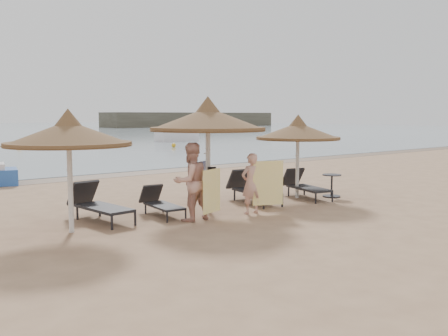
# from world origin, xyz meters

# --- Properties ---
(ground) EXTENTS (160.00, 160.00, 0.00)m
(ground) POSITION_xyz_m (0.00, 0.00, 0.00)
(ground) COLOR #A67F60
(ground) RESTS_ON ground
(wet_sand_strip) EXTENTS (200.00, 1.60, 0.01)m
(wet_sand_strip) POSITION_xyz_m (0.00, 9.40, 0.00)
(wet_sand_strip) COLOR brown
(wet_sand_strip) RESTS_ON ground
(palapa_left) EXTENTS (2.64, 2.64, 2.62)m
(palapa_left) POSITION_xyz_m (-4.01, 0.67, 2.08)
(palapa_left) COLOR silver
(palapa_left) RESTS_ON ground
(palapa_center) EXTENTS (2.98, 2.98, 2.96)m
(palapa_center) POSITION_xyz_m (-0.34, 0.73, 2.36)
(palapa_center) COLOR silver
(palapa_center) RESTS_ON ground
(palapa_right) EXTENTS (2.52, 2.52, 2.50)m
(palapa_right) POSITION_xyz_m (3.01, 0.73, 1.99)
(palapa_right) COLOR silver
(palapa_right) RESTS_ON ground
(lounger_far_left) EXTENTS (0.87, 2.07, 0.90)m
(lounger_far_left) POSITION_xyz_m (-3.06, 1.44, 0.40)
(lounger_far_left) COLOR black
(lounger_far_left) RESTS_ON ground
(lounger_near_left) EXTENTS (0.70, 1.66, 0.72)m
(lounger_near_left) POSITION_xyz_m (-1.60, 1.03, 0.32)
(lounger_near_left) COLOR black
(lounger_near_left) RESTS_ON ground
(lounger_near_right) EXTENTS (0.99, 2.10, 0.90)m
(lounger_near_right) POSITION_xyz_m (1.44, 1.04, 0.40)
(lounger_near_right) COLOR black
(lounger_near_right) RESTS_ON ground
(lounger_far_right) EXTENTS (1.07, 1.99, 0.85)m
(lounger_far_right) POSITION_xyz_m (3.19, 0.62, 0.38)
(lounger_far_right) COLOR black
(lounger_far_right) RESTS_ON ground
(side_table) EXTENTS (0.57, 0.57, 0.69)m
(side_table) POSITION_xyz_m (3.94, 0.18, 0.32)
(side_table) COLOR black
(side_table) RESTS_ON ground
(person_left) EXTENTS (0.98, 0.64, 2.14)m
(person_left) POSITION_xyz_m (-1.35, 0.06, 1.07)
(person_left) COLOR tan
(person_left) RESTS_ON ground
(person_right) EXTENTS (0.86, 0.61, 1.77)m
(person_right) POSITION_xyz_m (0.30, -0.21, 0.89)
(person_right) COLOR tan
(person_right) RESTS_ON ground
(towel_left) EXTENTS (0.70, 0.26, 1.03)m
(towel_left) POSITION_xyz_m (-1.00, -0.29, 0.71)
(towel_left) COLOR yellow
(towel_left) RESTS_ON ground
(towel_right) EXTENTS (0.74, 0.35, 1.12)m
(towel_right) POSITION_xyz_m (0.65, -0.46, 0.77)
(towel_right) COLOR yellow
(towel_right) RESTS_ON ground
(bag_patterned) EXTENTS (0.28, 0.18, 0.34)m
(bag_patterned) POSITION_xyz_m (-0.34, 0.91, 1.12)
(bag_patterned) COLOR silver
(bag_patterned) RESTS_ON ground
(bag_dark) EXTENTS (0.22, 0.15, 0.30)m
(bag_dark) POSITION_xyz_m (-0.34, 0.57, 1.01)
(bag_dark) COLOR black
(bag_dark) RESTS_ON ground
(buoy_mid) EXTENTS (0.41, 0.41, 0.41)m
(buoy_mid) POSITION_xyz_m (3.87, 30.89, 0.20)
(buoy_mid) COLOR #F2AD18
(buoy_mid) RESTS_ON ground
(buoy_right) EXTENTS (0.33, 0.33, 0.33)m
(buoy_right) POSITION_xyz_m (12.90, 22.72, 0.17)
(buoy_right) COLOR #F2AD18
(buoy_right) RESTS_ON ground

